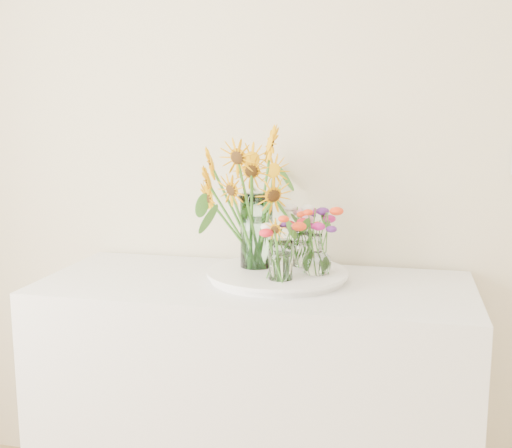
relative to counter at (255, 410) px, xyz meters
name	(u,v)px	position (x,y,z in m)	size (l,w,h in m)	color
counter	(255,410)	(0.00, 0.00, 0.00)	(1.40, 0.60, 0.90)	white
tray	(277,276)	(0.07, 0.05, 0.46)	(0.44, 0.44, 0.03)	white
mason_jar	(256,231)	(-0.01, 0.09, 0.60)	(0.11, 0.11, 0.26)	#C4FAE8
sunflower_bouquet	(256,199)	(-0.01, 0.09, 0.71)	(0.68, 0.68, 0.47)	#EDA304
small_vase_a	(281,261)	(0.10, -0.06, 0.54)	(0.08, 0.08, 0.13)	white
wildflower_posy_a	(281,247)	(0.10, -0.06, 0.58)	(0.20, 0.20, 0.22)	#FF3E16
small_vase_b	(317,255)	(0.20, 0.03, 0.54)	(0.10, 0.10, 0.14)	white
wildflower_posy_b	(317,241)	(0.20, 0.03, 0.59)	(0.19, 0.19, 0.23)	#FF3E16
small_vase_c	(304,249)	(0.14, 0.13, 0.54)	(0.07, 0.07, 0.13)	white
wildflower_posy_c	(304,236)	(0.14, 0.13, 0.58)	(0.18, 0.18, 0.22)	#FF3E16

